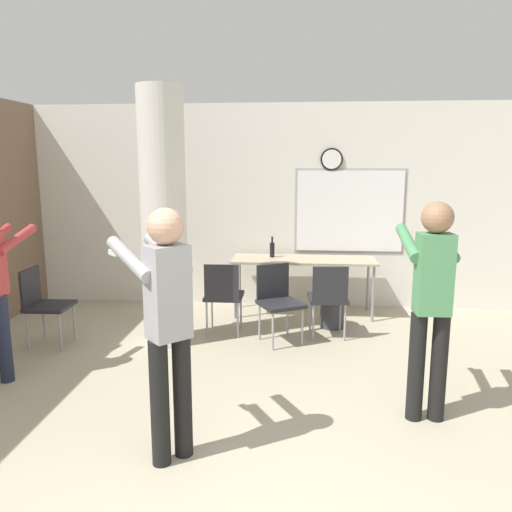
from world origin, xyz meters
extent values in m
cube|color=silver|center=(0.00, 5.06, 1.40)|extent=(8.00, 0.12, 2.80)
cylinder|color=black|center=(0.71, 4.99, 2.05)|extent=(0.30, 0.03, 0.30)
cylinder|color=white|center=(0.71, 4.97, 2.05)|extent=(0.25, 0.01, 0.25)
cube|color=#99999E|center=(0.98, 5.00, 1.35)|extent=(1.50, 0.01, 1.16)
cube|color=white|center=(0.98, 4.99, 1.35)|extent=(1.44, 0.02, 1.10)
cylinder|color=silver|center=(-1.18, 3.37, 1.40)|extent=(0.49, 0.49, 2.80)
cube|color=tan|center=(0.36, 4.56, 0.74)|extent=(1.89, 0.63, 0.03)
cylinder|color=gray|center=(-0.52, 4.31, 0.36)|extent=(0.04, 0.04, 0.73)
cylinder|color=gray|center=(1.24, 4.31, 0.36)|extent=(0.04, 0.04, 0.73)
cylinder|color=gray|center=(-0.52, 4.82, 0.36)|extent=(0.04, 0.04, 0.73)
cylinder|color=gray|center=(1.24, 4.82, 0.36)|extent=(0.04, 0.04, 0.73)
cylinder|color=black|center=(-0.06, 4.64, 0.86)|extent=(0.07, 0.07, 0.19)
cylinder|color=black|center=(-0.06, 4.64, 1.00)|extent=(0.03, 0.03, 0.08)
cylinder|color=#38383D|center=(0.72, 4.06, 0.16)|extent=(0.31, 0.31, 0.31)
cube|color=#232328|center=(-2.43, 3.14, 0.45)|extent=(0.45, 0.45, 0.04)
cube|color=#232328|center=(-2.63, 3.14, 0.67)|extent=(0.04, 0.40, 0.40)
cylinder|color=#99999E|center=(-2.24, 2.97, 0.21)|extent=(0.02, 0.02, 0.43)
cylinder|color=#99999E|center=(-2.25, 3.33, 0.21)|extent=(0.02, 0.02, 0.43)
cylinder|color=#99999E|center=(-2.60, 2.96, 0.21)|extent=(0.02, 0.02, 0.43)
cylinder|color=#99999E|center=(-2.61, 3.32, 0.21)|extent=(0.02, 0.02, 0.43)
cube|color=#232328|center=(0.10, 3.45, 0.45)|extent=(0.60, 0.60, 0.04)
cube|color=#232328|center=(0.00, 3.63, 0.67)|extent=(0.36, 0.21, 0.40)
cylinder|color=#99999E|center=(0.03, 3.21, 0.21)|extent=(0.02, 0.02, 0.43)
cylinder|color=#99999E|center=(0.34, 3.38, 0.21)|extent=(0.02, 0.02, 0.43)
cylinder|color=#99999E|center=(-0.14, 3.53, 0.21)|extent=(0.02, 0.02, 0.43)
cylinder|color=#99999E|center=(0.17, 3.70, 0.21)|extent=(0.02, 0.02, 0.43)
cube|color=#232328|center=(0.63, 3.74, 0.45)|extent=(0.47, 0.47, 0.04)
cube|color=#232328|center=(0.65, 3.53, 0.67)|extent=(0.40, 0.06, 0.40)
cylinder|color=#99999E|center=(0.80, 3.93, 0.21)|extent=(0.02, 0.02, 0.43)
cylinder|color=#99999E|center=(0.44, 3.91, 0.21)|extent=(0.02, 0.02, 0.43)
cylinder|color=#99999E|center=(0.83, 3.57, 0.21)|extent=(0.02, 0.02, 0.43)
cylinder|color=#99999E|center=(0.47, 3.55, 0.21)|extent=(0.02, 0.02, 0.43)
cube|color=#232328|center=(-0.58, 3.74, 0.45)|extent=(0.45, 0.45, 0.04)
cube|color=#232328|center=(-0.58, 3.54, 0.67)|extent=(0.40, 0.03, 0.40)
cylinder|color=#99999E|center=(-0.40, 3.92, 0.21)|extent=(0.02, 0.02, 0.43)
cylinder|color=#99999E|center=(-0.76, 3.92, 0.21)|extent=(0.02, 0.02, 0.43)
cylinder|color=#99999E|center=(-0.40, 3.56, 0.21)|extent=(0.02, 0.02, 0.43)
cylinder|color=#99999E|center=(-0.76, 3.56, 0.21)|extent=(0.02, 0.02, 0.43)
cylinder|color=black|center=(1.39, 1.84, 0.44)|extent=(0.13, 0.13, 0.87)
cylinder|color=black|center=(1.22, 1.84, 0.44)|extent=(0.13, 0.13, 0.87)
cube|color=#4C8C59|center=(1.31, 1.84, 1.18)|extent=(0.26, 0.21, 0.62)
sphere|color=#997051|center=(1.31, 1.84, 1.61)|extent=(0.24, 0.24, 0.24)
cylinder|color=#4C8C59|center=(1.44, 2.09, 1.38)|extent=(0.11, 0.55, 0.25)
cylinder|color=#4C8C59|center=(1.16, 2.08, 1.38)|extent=(0.11, 0.55, 0.25)
cube|color=white|center=(1.15, 2.33, 1.38)|extent=(0.04, 0.13, 0.04)
cylinder|color=#1E2338|center=(-2.39, 2.22, 0.41)|extent=(0.12, 0.12, 0.82)
cylinder|color=#B23838|center=(-2.32, 2.44, 1.30)|extent=(0.14, 0.52, 0.23)
cylinder|color=black|center=(-0.49, 1.19, 0.44)|extent=(0.13, 0.13, 0.87)
cylinder|color=black|center=(-0.61, 1.07, 0.44)|extent=(0.13, 0.13, 0.87)
cube|color=#99999E|center=(-0.55, 1.13, 1.18)|extent=(0.32, 0.32, 0.62)
sphere|color=tan|center=(-0.55, 1.13, 1.61)|extent=(0.24, 0.24, 0.24)
cylinder|color=#99999E|center=(-0.62, 1.41, 1.38)|extent=(0.44, 0.46, 0.25)
cylinder|color=#99999E|center=(-0.82, 1.21, 1.38)|extent=(0.44, 0.46, 0.25)
cube|color=white|center=(-0.99, 1.39, 1.39)|extent=(0.12, 0.12, 0.04)
camera|label=1|loc=(0.29, -1.92, 2.00)|focal=35.00mm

